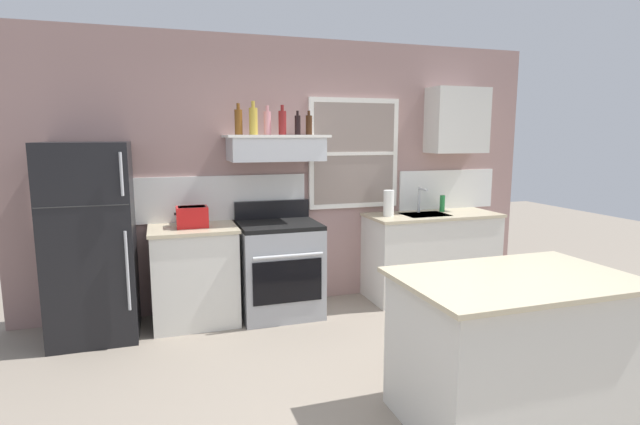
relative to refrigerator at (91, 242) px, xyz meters
name	(u,v)px	position (x,y,z in m)	size (l,w,h in m)	color
ground_plane	(385,407)	(1.90, -1.84, -0.84)	(16.00, 16.00, 0.00)	gray
back_wall	(297,173)	(1.93, 0.39, 0.51)	(5.40, 0.11, 2.70)	gray
refrigerator	(91,242)	(0.00, 0.00, 0.00)	(0.70, 0.72, 1.69)	black
counter_left_of_stove	(195,275)	(0.85, 0.06, -0.39)	(0.79, 0.63, 0.91)	silver
toaster	(192,216)	(0.85, 0.05, 0.17)	(0.30, 0.20, 0.19)	red
stove_range	(279,268)	(1.65, 0.02, -0.38)	(0.76, 0.69, 1.09)	#9EA0A5
range_hood_shelf	(275,148)	(1.65, 0.12, 0.78)	(0.96, 0.52, 0.24)	silver
bottle_amber_wine	(238,122)	(1.30, 0.11, 1.02)	(0.07, 0.07, 0.29)	brown
bottle_champagne_gold_foil	(253,121)	(1.44, 0.09, 1.03)	(0.08, 0.08, 0.31)	#B29333
bottle_rose_pink	(267,123)	(1.58, 0.13, 1.02)	(0.07, 0.07, 0.27)	#C67F84
bottle_red_label_wine	(282,122)	(1.72, 0.10, 1.02)	(0.07, 0.07, 0.28)	maroon
bottle_balsamic_dark	(298,125)	(1.86, 0.08, 1.00)	(0.06, 0.06, 0.23)	black
bottle_brown_stout	(309,125)	(1.99, 0.12, 1.00)	(0.06, 0.06, 0.23)	#381E0F
counter_right_with_sink	(431,255)	(3.35, 0.06, -0.39)	(1.43, 0.63, 0.91)	silver
sink_faucet	(420,197)	(3.25, 0.16, 0.24)	(0.03, 0.17, 0.28)	silver
paper_towel_roll	(389,203)	(2.83, 0.06, 0.20)	(0.11, 0.11, 0.27)	white
dish_soap_bottle	(442,203)	(3.53, 0.16, 0.16)	(0.06, 0.06, 0.18)	#268C3F
kitchen_island	(512,348)	(2.58, -2.18, -0.39)	(1.40, 0.90, 0.91)	silver
upper_cabinet_right	(457,121)	(3.70, 0.20, 1.06)	(0.64, 0.32, 0.70)	silver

